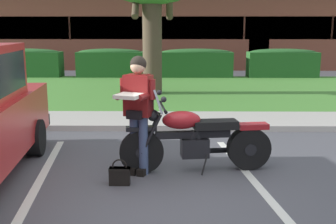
{
  "coord_description": "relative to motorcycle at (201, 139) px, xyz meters",
  "views": [
    {
      "loc": [
        0.21,
        -4.99,
        2.08
      ],
      "look_at": [
        0.13,
        1.02,
        0.85
      ],
      "focal_mm": 43.96,
      "sensor_mm": 36.0,
      "label": 1
    }
  ],
  "objects": [
    {
      "name": "ground_plane",
      "position": [
        -0.62,
        -0.84,
        -0.49
      ],
      "size": [
        140.0,
        140.0,
        0.0
      ],
      "primitive_type": "plane",
      "color": "#4C4C51"
    },
    {
      "name": "curb_strip",
      "position": [
        -0.62,
        2.44,
        -0.43
      ],
      "size": [
        60.0,
        0.2,
        0.12
      ],
      "primitive_type": "cube",
      "color": "#ADA89E",
      "rests_on": "ground"
    },
    {
      "name": "concrete_walk",
      "position": [
        -0.62,
        3.29,
        -0.45
      ],
      "size": [
        60.0,
        1.5,
        0.08
      ],
      "primitive_type": "cube",
      "color": "#ADA89E",
      "rests_on": "ground"
    },
    {
      "name": "grass_lawn",
      "position": [
        -0.62,
        7.89,
        -0.46
      ],
      "size": [
        60.0,
        7.69,
        0.06
      ],
      "primitive_type": "cube",
      "color": "#478433",
      "rests_on": "ground"
    },
    {
      "name": "stall_stripe_0",
      "position": [
        -2.25,
        -0.64,
        -0.49
      ],
      "size": [
        0.65,
        4.38,
        0.01
      ],
      "primitive_type": "cube",
      "rotation": [
        0.0,
        0.0,
        0.12
      ],
      "color": "silver",
      "rests_on": "ground"
    },
    {
      "name": "stall_stripe_1",
      "position": [
        0.73,
        -0.64,
        -0.49
      ],
      "size": [
        0.65,
        4.38,
        0.01
      ],
      "primitive_type": "cube",
      "rotation": [
        0.0,
        0.0,
        0.12
      ],
      "color": "silver",
      "rests_on": "ground"
    },
    {
      "name": "motorcycle",
      "position": [
        0.0,
        0.0,
        0.0
      ],
      "size": [
        2.24,
        0.82,
        1.26
      ],
      "color": "black",
      "rests_on": "ground"
    },
    {
      "name": "rider_person",
      "position": [
        -0.91,
        -0.15,
        0.52
      ],
      "size": [
        0.55,
        0.65,
        1.7
      ],
      "color": "black",
      "rests_on": "ground"
    },
    {
      "name": "handbag",
      "position": [
        -1.14,
        -0.58,
        -0.34
      ],
      "size": [
        0.28,
        0.13,
        0.36
      ],
      "color": "black",
      "rests_on": "ground"
    },
    {
      "name": "hedge_left",
      "position": [
        -6.72,
        11.62,
        0.16
      ],
      "size": [
        3.09,
        0.9,
        1.24
      ],
      "color": "#235623",
      "rests_on": "ground"
    },
    {
      "name": "hedge_center_left",
      "position": [
        -3.08,
        11.62,
        0.16
      ],
      "size": [
        2.78,
        0.9,
        1.24
      ],
      "color": "#235623",
      "rests_on": "ground"
    },
    {
      "name": "hedge_center_right",
      "position": [
        0.55,
        11.62,
        0.16
      ],
      "size": [
        3.04,
        0.9,
        1.24
      ],
      "color": "#235623",
      "rests_on": "ground"
    },
    {
      "name": "hedge_right",
      "position": [
        4.19,
        11.62,
        0.16
      ],
      "size": [
        2.91,
        0.9,
        1.24
      ],
      "color": "#235623",
      "rests_on": "ground"
    },
    {
      "name": "brick_building",
      "position": [
        -1.23,
        18.79,
        1.52
      ],
      "size": [
        25.49,
        8.23,
        4.01
      ],
      "color": "brown",
      "rests_on": "ground"
    }
  ]
}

